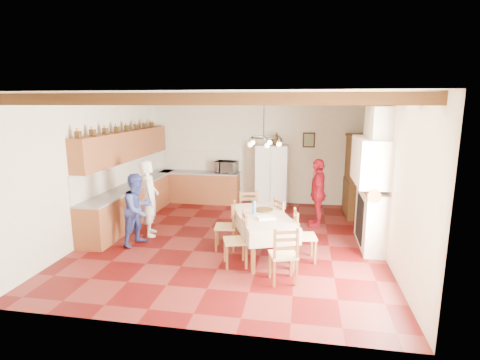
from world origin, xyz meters
name	(u,v)px	position (x,y,z in m)	size (l,w,h in m)	color
floor	(233,240)	(0.00, 0.00, -0.01)	(6.00, 6.50, 0.02)	#4B0909
ceiling	(232,95)	(0.00, 0.00, 3.01)	(6.00, 6.50, 0.02)	white
wall_back	(254,151)	(0.00, 3.26, 1.50)	(6.00, 0.02, 3.00)	#EBE6C6
wall_front	(182,218)	(0.00, -3.26, 1.50)	(6.00, 0.02, 3.00)	#EBE6C6
wall_left	(97,167)	(-3.01, 0.00, 1.50)	(0.02, 6.50, 3.00)	#EBE6C6
wall_right	(387,176)	(3.01, 0.00, 1.50)	(0.02, 6.50, 3.00)	#EBE6C6
ceiling_beams	(232,101)	(0.00, 0.00, 2.91)	(6.00, 6.30, 0.16)	#3C2012
lower_cabinets_left	(135,202)	(-2.70, 1.05, 0.43)	(0.60, 4.30, 0.86)	brown
lower_cabinets_back	(200,188)	(-1.55, 2.95, 0.43)	(2.30, 0.60, 0.86)	brown
countertop_left	(134,185)	(-2.70, 1.05, 0.88)	(0.62, 4.30, 0.04)	slate
countertop_back	(200,172)	(-1.55, 2.95, 0.88)	(2.34, 0.62, 0.04)	slate
backsplash_left	(122,172)	(-2.98, 1.05, 1.20)	(0.03, 4.30, 0.60)	silver
backsplash_back	(202,160)	(-1.55, 3.23, 1.20)	(2.30, 0.03, 0.60)	silver
upper_cabinets	(127,146)	(-2.83, 1.05, 1.85)	(0.35, 4.20, 0.70)	brown
fireplace	(369,178)	(2.72, 0.20, 1.40)	(0.56, 1.60, 2.80)	beige
wall_picture	(309,140)	(1.55, 3.23, 1.85)	(0.34, 0.03, 0.42)	black
refrigerator	(272,175)	(0.55, 2.93, 0.86)	(0.86, 0.71, 1.73)	white
hutch	(356,176)	(2.75, 2.31, 1.04)	(0.48, 1.15, 2.08)	#3C2810
dining_table	(263,219)	(0.70, -0.62, 0.70)	(1.48, 1.98, 0.78)	beige
chandelier	(264,137)	(0.70, -0.62, 2.25)	(0.47, 0.47, 0.03)	black
chair_left_near	(235,240)	(0.28, -1.22, 0.48)	(0.42, 0.40, 0.96)	brown
chair_left_far	(225,226)	(-0.06, -0.49, 0.48)	(0.42, 0.40, 0.96)	brown
chair_right_near	(305,235)	(1.50, -0.78, 0.48)	(0.42, 0.40, 0.96)	brown
chair_right_far	(286,221)	(1.11, -0.01, 0.48)	(0.42, 0.40, 0.96)	brown
chair_end_near	(283,254)	(1.16, -1.71, 0.48)	(0.42, 0.40, 0.96)	brown
chair_end_far	(250,214)	(0.30, 0.38, 0.48)	(0.42, 0.40, 0.96)	brown
person_man	(149,198)	(-1.86, 0.03, 0.84)	(0.61, 0.40, 1.67)	silver
person_woman_blue	(138,209)	(-1.86, -0.54, 0.74)	(0.72, 0.56, 1.48)	#394494
person_woman_red	(318,193)	(1.78, 1.26, 0.81)	(0.95, 0.39, 1.61)	#A71320
microwave	(226,167)	(-0.75, 2.95, 1.07)	(0.60, 0.41, 0.33)	silver
fridge_vase	(277,139)	(0.67, 2.93, 1.90)	(0.32, 0.32, 0.33)	#3C2810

